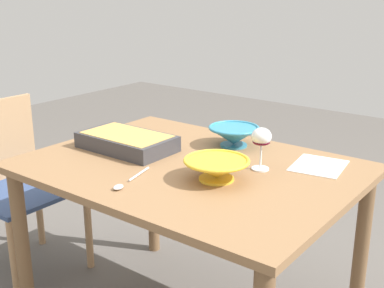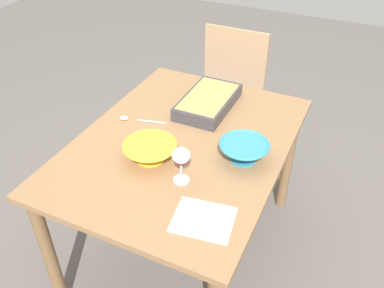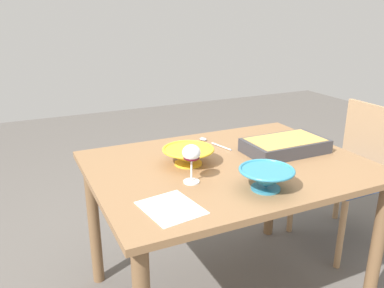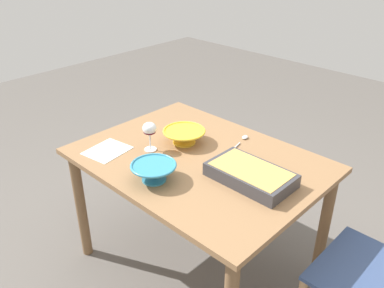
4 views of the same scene
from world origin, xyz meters
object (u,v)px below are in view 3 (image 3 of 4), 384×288
(casserole_dish, at_px, (285,145))
(mixing_bowl, at_px, (188,155))
(chair, at_px, (355,168))
(napkin, at_px, (171,208))
(wine_glass, at_px, (191,155))
(small_bowl, at_px, (266,178))
(serving_spoon, at_px, (209,141))
(dining_table, at_px, (228,183))

(casserole_dish, distance_m, mixing_bowl, 0.49)
(chair, height_order, mixing_bowl, chair)
(chair, xyz_separation_m, napkin, (-1.37, -0.42, 0.25))
(wine_glass, height_order, small_bowl, wine_glass)
(serving_spoon, height_order, napkin, serving_spoon)
(casserole_dish, relative_size, mixing_bowl, 1.69)
(wine_glass, xyz_separation_m, serving_spoon, (0.29, 0.41, -0.11))
(chair, relative_size, serving_spoon, 3.67)
(casserole_dish, distance_m, napkin, 0.77)
(casserole_dish, height_order, serving_spoon, casserole_dish)
(serving_spoon, bearing_deg, casserole_dish, -46.48)
(casserole_dish, height_order, mixing_bowl, mixing_bowl)
(small_bowl, bearing_deg, wine_glass, 142.31)
(dining_table, bearing_deg, wine_glass, -154.67)
(small_bowl, distance_m, serving_spoon, 0.59)
(chair, height_order, wine_glass, wine_glass)
(dining_table, xyz_separation_m, small_bowl, (-0.01, -0.29, 0.15))
(chair, distance_m, serving_spoon, 0.97)
(chair, xyz_separation_m, mixing_bowl, (-1.14, -0.08, 0.30))
(small_bowl, xyz_separation_m, serving_spoon, (0.06, 0.58, -0.04))
(chair, distance_m, wine_glass, 1.29)
(chair, distance_m, mixing_bowl, 1.18)
(chair, bearing_deg, mixing_bowl, -176.17)
(wine_glass, distance_m, napkin, 0.25)
(casserole_dish, xyz_separation_m, small_bowl, (-0.33, -0.30, 0.01))
(chair, distance_m, casserole_dish, 0.73)
(small_bowl, bearing_deg, mixing_bowl, 114.13)
(small_bowl, distance_m, napkin, 0.39)
(wine_glass, bearing_deg, small_bowl, -37.69)
(mixing_bowl, bearing_deg, wine_glass, -111.02)
(chair, height_order, napkin, chair)
(wine_glass, height_order, napkin, wine_glass)
(dining_table, relative_size, small_bowl, 5.71)
(dining_table, relative_size, mixing_bowl, 5.28)
(casserole_dish, height_order, napkin, casserole_dish)
(dining_table, distance_m, napkin, 0.49)
(wine_glass, relative_size, casserole_dish, 0.41)
(wine_glass, height_order, casserole_dish, wine_glass)
(dining_table, height_order, wine_glass, wine_glass)
(mixing_bowl, relative_size, serving_spoon, 1.00)
(mixing_bowl, distance_m, napkin, 0.42)
(chair, relative_size, napkin, 3.93)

